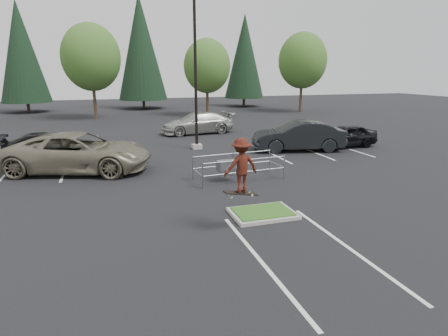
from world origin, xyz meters
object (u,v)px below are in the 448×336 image
object	(u,v)px
skateboarder	(241,166)
car_l_black	(53,146)
conif_a	(21,52)
car_far_silver	(198,123)
decid_c	(207,68)
car_r_charc	(298,136)
cart_corral	(230,165)
car_r_black	(345,136)
decid_d	(302,62)
light_pole	(196,77)
conif_c	(244,57)
car_l_tan	(77,152)
decid_b	(91,59)
conif_b	(141,48)

from	to	relation	value
skateboarder	car_l_black	bearing A→B (deg)	-68.93
conif_a	car_far_silver	xyz separation A→B (m)	(16.04, -22.00, -6.25)
decid_c	car_r_charc	bearing A→B (deg)	-88.56
decid_c	conif_a	distance (m)	22.50
cart_corral	car_r_charc	xyz separation A→B (m)	(6.27, 5.13, 0.21)
conif_a	car_r_black	world-z (taller)	conif_a
skateboarder	cart_corral	bearing A→B (deg)	-112.31
car_r_black	decid_d	bearing A→B (deg)	154.51
light_pole	conif_c	bearing A→B (deg)	63.85
cart_corral	car_l_tan	distance (m)	7.77
decid_d	conif_a	xyz separation A→B (m)	(-31.99, 9.67, 1.19)
car_l_black	car_r_black	world-z (taller)	car_l_black
light_pole	conif_a	world-z (taller)	conif_a
decid_b	decid_d	world-z (taller)	decid_b
decid_b	cart_corral	bearing A→B (deg)	-76.58
conif_b	conif_c	size ratio (longest dim) A/B	1.16
car_far_silver	conif_a	bearing A→B (deg)	-150.21
decid_d	car_l_tan	xyz separation A→B (m)	(-24.49, -22.06, -4.94)
decid_b	car_far_silver	bearing A→B (deg)	-57.29
decid_c	car_r_charc	distance (m)	20.77
decid_b	car_r_charc	distance (m)	24.98
decid_b	skateboarder	distance (m)	32.14
skateboarder	car_l_black	distance (m)	14.29
light_pole	skateboarder	xyz separation A→B (m)	(-1.70, -13.00, -2.44)
car_l_black	car_l_tan	bearing A→B (deg)	-159.13
skateboarder	car_r_black	bearing A→B (deg)	-144.07
decid_b	car_r_charc	bearing A→B (deg)	-59.23
light_pole	car_l_black	world-z (taller)	light_pole
conif_a	car_l_tan	bearing A→B (deg)	-76.70
skateboarder	car_l_black	size ratio (longest dim) A/B	0.35
decid_b	cart_corral	distance (m)	27.39
car_l_black	conif_b	bearing A→B (deg)	-19.48
decid_b	car_l_black	size ratio (longest dim) A/B	1.81
car_r_charc	car_l_black	bearing A→B (deg)	-84.98
decid_b	car_r_black	bearing A→B (deg)	-52.60
decid_d	cart_corral	bearing A→B (deg)	-124.40
car_l_tan	car_far_silver	distance (m)	12.95
conif_a	skateboarder	distance (m)	43.24
conif_c	car_r_black	size ratio (longest dim) A/B	2.85
decid_d	car_far_silver	bearing A→B (deg)	-142.29
decid_d	conif_b	xyz separation A→B (m)	(-17.99, 10.17, 1.94)
skateboarder	car_r_black	distance (m)	15.48
car_l_tan	car_r_black	bearing A→B (deg)	-67.50
conif_b	car_l_tan	bearing A→B (deg)	-101.40
car_l_black	car_far_silver	bearing A→B (deg)	-61.14
cart_corral	car_r_charc	distance (m)	8.10
skateboarder	decid_d	bearing A→B (deg)	-128.96
cart_corral	car_l_tan	size ratio (longest dim) A/B	0.59
car_l_tan	decid_b	bearing A→B (deg)	16.66
cart_corral	car_l_tan	bearing A→B (deg)	145.43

